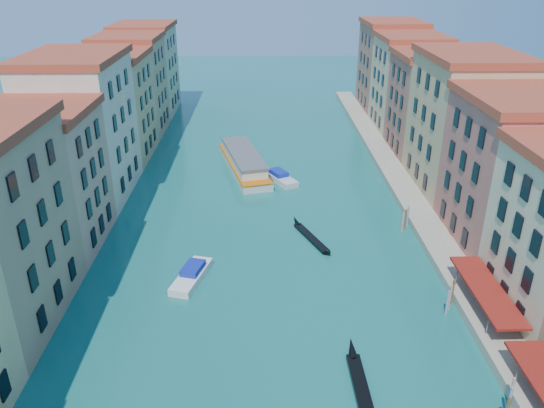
% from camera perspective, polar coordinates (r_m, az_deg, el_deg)
% --- Properties ---
extents(left_bank_palazzos, '(12.80, 128.40, 21.00)m').
position_cam_1_polar(left_bank_palazzos, '(77.29, -21.01, 5.87)').
color(left_bank_palazzos, '#CEBF8C').
rests_on(left_bank_palazzos, ground).
extents(right_bank_palazzos, '(12.80, 128.40, 21.00)m').
position_cam_1_polar(right_bank_palazzos, '(78.94, 21.23, 6.24)').
color(right_bank_palazzos, '#A63933').
rests_on(right_bank_palazzos, ground).
extents(quay, '(4.00, 140.00, 1.00)m').
position_cam_1_polar(quay, '(79.52, 14.88, 0.08)').
color(quay, '#9D967F').
rests_on(quay, ground).
extents(mooring_poles_right, '(1.44, 54.24, 3.20)m').
position_cam_1_polar(mooring_poles_right, '(49.38, 22.78, -16.84)').
color(mooring_poles_right, brown).
rests_on(mooring_poles_right, ground).
extents(vaporetto_far, '(9.72, 21.82, 3.17)m').
position_cam_1_polar(vaporetto_far, '(90.61, -3.05, 4.59)').
color(vaporetto_far, silver).
rests_on(vaporetto_far, ground).
extents(gondola_fore, '(1.34, 13.07, 2.61)m').
position_cam_1_polar(gondola_fore, '(46.21, 9.80, -19.69)').
color(gondola_fore, black).
rests_on(gondola_fore, ground).
extents(gondola_far, '(4.84, 10.31, 1.53)m').
position_cam_1_polar(gondola_far, '(68.27, 4.17, -3.51)').
color(gondola_far, black).
rests_on(gondola_far, ground).
extents(motorboat_mid, '(4.27, 7.81, 1.54)m').
position_cam_1_polar(motorboat_mid, '(60.40, -8.62, -7.50)').
color(motorboat_mid, white).
rests_on(motorboat_mid, ground).
extents(motorboat_far, '(5.77, 7.91, 1.59)m').
position_cam_1_polar(motorboat_far, '(86.01, 0.84, 2.93)').
color(motorboat_far, silver).
rests_on(motorboat_far, ground).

